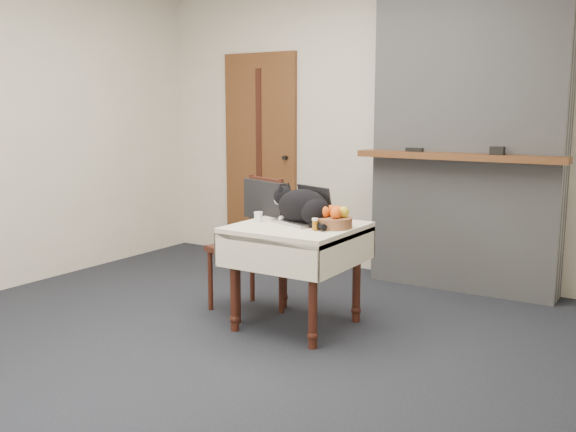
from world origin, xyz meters
name	(u,v)px	position (x,y,z in m)	size (l,w,h in m)	color
ground	(241,332)	(0.00, 0.00, 0.00)	(4.50, 4.50, 0.00)	black
room_shell	(278,64)	(0.00, 0.46, 1.76)	(4.52, 4.01, 2.61)	beige
door	(261,156)	(-1.20, 1.97, 1.00)	(0.82, 0.10, 2.00)	brown
chimney	(468,130)	(0.90, 1.85, 1.30)	(1.62, 0.48, 2.60)	gray
side_table	(297,242)	(0.25, 0.31, 0.59)	(0.78, 0.78, 0.70)	#38140F
laptop	(306,214)	(0.25, 0.42, 0.76)	(0.41, 0.38, 0.25)	#B7B7BC
cat	(304,207)	(0.27, 0.36, 0.82)	(0.53, 0.33, 0.27)	black
cream_jar	(258,217)	(-0.04, 0.27, 0.73)	(0.06, 0.06, 0.07)	white
pill_bottle	(315,224)	(0.45, 0.21, 0.74)	(0.04, 0.04, 0.08)	#966012
fruit_basket	(333,219)	(0.50, 0.35, 0.76)	(0.25, 0.25, 0.14)	brown
desk_clutter	(320,226)	(0.40, 0.35, 0.70)	(0.13, 0.01, 0.01)	black
chair	(256,226)	(-0.20, 0.48, 0.62)	(0.56, 0.56, 0.98)	#38140F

